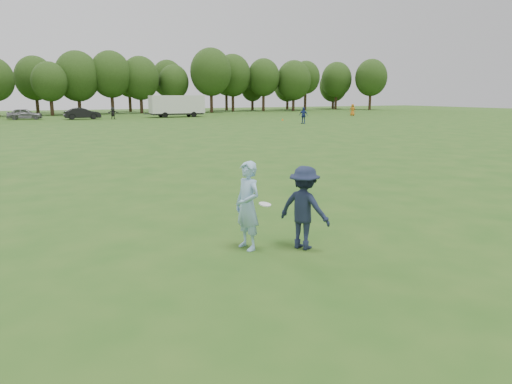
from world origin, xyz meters
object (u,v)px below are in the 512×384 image
Objects in this scene: defender at (304,208)px; cargo_trailer at (177,105)px; player_far_c at (353,110)px; player_far_d at (113,113)px; car_e at (25,114)px; thrower at (248,206)px; car_f at (82,114)px; player_far_b at (303,115)px; field_cone at (283,119)px.

defender is 61.04m from cargo_trailer.
player_far_c is 36.45m from player_far_d.
defender is 0.21× the size of cargo_trailer.
player_far_c is 1.11× the size of player_far_d.
player_far_d is 11.78m from car_e.
thrower is 58.45m from car_f.
thrower is 1.25m from defender.
player_far_c reaches higher than player_far_d.
car_e is (-29.27, 24.12, -0.20)m from player_far_b.
player_far_b is 1.01× the size of player_far_c.
player_far_d is 0.19× the size of cargo_trailer.
defender is 6.22× the size of field_cone.
cargo_trailer is at bearing -2.47° from player_far_d.
thrower is 6.58× the size of field_cone.
field_cone is at bearing -47.81° from player_far_d.
car_f is 27.43m from field_cone.
player_far_d is at bearing -169.80° from player_far_b.
defender is 50.70m from field_cone.
defender is at bearing 176.64° from car_f.
player_far_b is at bearing 68.86° from player_far_c.
car_f reaches higher than car_e.
player_far_d is at bearing -168.08° from cargo_trailer.
player_far_b is 26.86m from player_far_d.
car_f is (7.09, -2.79, 0.03)m from car_e.
player_far_c reaches higher than car_f.
field_cone is (24.56, 44.34, -0.78)m from defender.
car_f is (1.33, 58.92, -0.15)m from defender.
player_far_b reaches higher than car_e.
thrower is 50.81m from field_cone.
car_f is at bearing -104.78° from car_e.
field_cone is (-16.46, -6.54, -0.79)m from player_far_c.
player_far_d is (5.11, 57.17, -0.09)m from defender.
thrower is at bearing -110.69° from player_far_d.
thrower reaches higher than car_e.
cargo_trailer reaches higher than car_f.
cargo_trailer reaches higher than field_cone.
car_f is at bearing 20.23° from player_far_c.
cargo_trailer reaches higher than player_far_c.
car_e is 20.72m from cargo_trailer.
defender is 44.34m from player_far_b.
car_e is at bearing 18.64° from player_far_c.
player_far_d is (6.25, 56.65, -0.14)m from thrower.
defender reaches higher than car_e.
player_far_c reaches higher than field_cone.
player_far_b is 6.33× the size of field_cone.
car_e is (-10.87, 4.54, -0.10)m from player_far_d.
player_far_c is at bearing 128.48° from thrower.
car_e is at bearing 150.19° from field_cone.
thrower is at bearing 81.74° from player_far_c.
cargo_trailer is (13.45, 0.30, 0.99)m from car_f.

